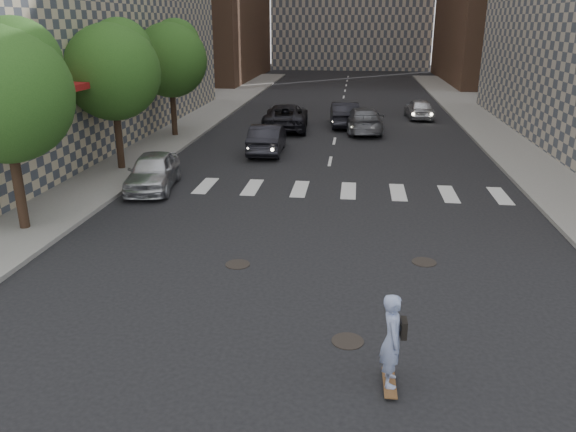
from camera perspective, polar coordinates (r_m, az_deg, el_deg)
name	(u,v)px	position (r m, az deg, el deg)	size (l,w,h in m)	color
ground	(303,287)	(14.76, 1.58, -7.24)	(160.00, 160.00, 0.00)	black
sidewalk_left	(103,131)	(37.25, -18.32, 8.20)	(13.00, 80.00, 0.15)	gray
tree_a	(7,88)	(19.56, -26.69, 11.58)	(4.20, 4.20, 6.60)	#382619
tree_b	(114,67)	(26.59, -17.25, 14.23)	(4.20, 4.20, 6.60)	#382619
tree_c	(171,56)	(34.06, -11.75, 15.58)	(4.20, 4.20, 6.60)	#382619
manhole_a	(348,341)	(12.52, 6.08, -12.52)	(0.70, 0.70, 0.02)	black
manhole_b	(238,264)	(16.11, -5.14, -4.91)	(0.70, 0.70, 0.02)	black
manhole_c	(424,262)	(16.65, 13.66, -4.57)	(0.70, 0.70, 0.02)	black
skateboarder	(393,340)	(10.74, 10.58, -12.27)	(0.48, 0.98, 1.94)	brown
silver_sedan	(153,171)	(23.72, -13.56, 4.45)	(1.76, 4.37, 1.49)	silver
traffic_car_a	(267,139)	(29.59, -2.13, 7.87)	(1.61, 4.61, 1.52)	black
traffic_car_b	(363,120)	(35.64, 7.60, 9.67)	(2.15, 5.30, 1.54)	slate
traffic_car_c	(286,117)	(36.18, -0.21, 10.04)	(2.68, 5.82, 1.62)	black
traffic_car_d	(419,108)	(41.48, 13.18, 10.59)	(1.68, 4.18, 1.43)	silver
traffic_car_e	(344,114)	(37.61, 5.75, 10.29)	(1.70, 4.88, 1.61)	black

